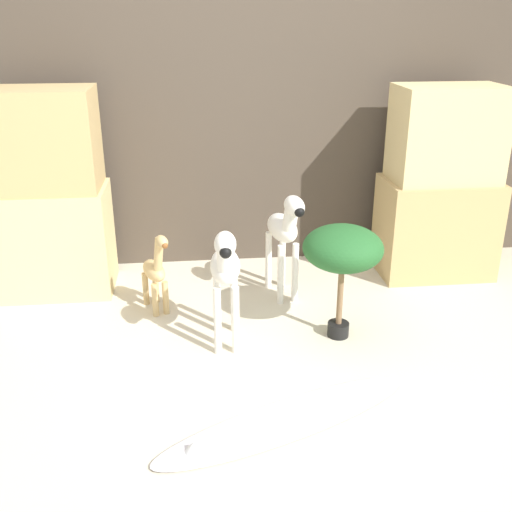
% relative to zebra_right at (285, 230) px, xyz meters
% --- Properties ---
extents(ground_plane, '(14.00, 14.00, 0.00)m').
position_rel_zebra_right_xyz_m(ground_plane, '(-0.19, -0.92, -0.46)').
color(ground_plane, beige).
extents(wall_back, '(6.40, 0.08, 2.20)m').
position_rel_zebra_right_xyz_m(wall_back, '(-0.19, 0.71, 0.64)').
color(wall_back, '#473D33').
rests_on(wall_back, ground_plane).
extents(rock_pillar_left, '(0.76, 0.47, 1.30)m').
position_rel_zebra_right_xyz_m(rock_pillar_left, '(-1.49, 0.30, 0.17)').
color(rock_pillar_left, '#DBC184').
rests_on(rock_pillar_left, ground_plane).
extents(rock_pillar_right, '(0.76, 0.47, 1.29)m').
position_rel_zebra_right_xyz_m(rock_pillar_right, '(1.10, 0.30, 0.15)').
color(rock_pillar_right, tan).
rests_on(rock_pillar_right, ground_plane).
extents(zebra_right, '(0.22, 0.50, 0.72)m').
position_rel_zebra_right_xyz_m(zebra_right, '(0.00, 0.00, 0.00)').
color(zebra_right, white).
rests_on(zebra_right, ground_plane).
extents(zebra_left, '(0.18, 0.50, 0.72)m').
position_rel_zebra_right_xyz_m(zebra_left, '(-0.41, -0.57, 0.00)').
color(zebra_left, white).
rests_on(zebra_left, ground_plane).
extents(giraffe_figurine, '(0.22, 0.38, 0.55)m').
position_rel_zebra_right_xyz_m(giraffe_figurine, '(-0.80, -0.10, -0.19)').
color(giraffe_figurine, tan).
rests_on(giraffe_figurine, ground_plane).
extents(potted_palm_front, '(0.44, 0.44, 0.66)m').
position_rel_zebra_right_xyz_m(potted_palm_front, '(0.23, -0.53, 0.06)').
color(potted_palm_front, black).
rests_on(potted_palm_front, ground_plane).
extents(surfboard, '(1.31, 0.75, 0.07)m').
position_rel_zebra_right_xyz_m(surfboard, '(-0.19, -1.27, -0.45)').
color(surfboard, silver).
rests_on(surfboard, ground_plane).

